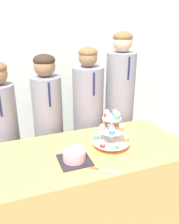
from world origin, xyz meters
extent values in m
cube|color=silver|center=(0.00, 1.75, 1.35)|extent=(9.00, 0.06, 2.70)
cube|color=#EF9951|center=(0.00, 0.37, 0.39)|extent=(1.51, 0.74, 0.78)
cube|color=#232328|center=(-0.18, 0.27, 0.78)|extent=(0.23, 0.23, 0.01)
cylinder|color=pink|center=(-0.18, 0.27, 0.82)|extent=(0.17, 0.17, 0.07)
ellipsoid|color=pink|center=(-0.18, 0.27, 0.86)|extent=(0.16, 0.16, 0.06)
cube|color=silver|center=(0.01, 0.06, 0.78)|extent=(0.13, 0.11, 0.00)
cube|color=brown|center=(-0.08, 0.13, 0.78)|extent=(0.07, 0.06, 0.01)
cylinder|color=silver|center=(0.16, 0.37, 0.90)|extent=(0.02, 0.02, 0.25)
cylinder|color=silver|center=(0.16, 0.37, 0.83)|extent=(0.31, 0.31, 0.01)
cylinder|color=silver|center=(0.16, 0.37, 0.93)|extent=(0.21, 0.21, 0.01)
cylinder|color=silver|center=(0.16, 0.37, 1.03)|extent=(0.15, 0.15, 0.01)
cylinder|color=#3893DB|center=(0.16, 0.49, 0.84)|extent=(0.04, 0.04, 0.03)
sphere|color=silver|center=(0.16, 0.49, 0.87)|extent=(0.04, 0.04, 0.04)
cylinder|color=#4CB766|center=(0.05, 0.44, 0.84)|extent=(0.05, 0.05, 0.03)
sphere|color=#F4E5C6|center=(0.05, 0.44, 0.87)|extent=(0.05, 0.05, 0.05)
cylinder|color=#E5333D|center=(0.05, 0.30, 0.84)|extent=(0.04, 0.04, 0.03)
sphere|color=white|center=(0.05, 0.30, 0.87)|extent=(0.04, 0.04, 0.04)
cylinder|color=#4CB766|center=(0.15, 0.24, 0.84)|extent=(0.04, 0.04, 0.03)
sphere|color=beige|center=(0.15, 0.24, 0.86)|extent=(0.04, 0.04, 0.04)
cylinder|color=orange|center=(0.27, 0.31, 0.84)|extent=(0.05, 0.05, 0.03)
sphere|color=#F4E5C6|center=(0.27, 0.31, 0.87)|extent=(0.05, 0.05, 0.05)
cylinder|color=yellow|center=(0.26, 0.44, 0.84)|extent=(0.05, 0.05, 0.03)
sphere|color=silver|center=(0.26, 0.44, 0.87)|extent=(0.04, 0.04, 0.04)
cylinder|color=#3893DB|center=(0.13, 0.30, 0.94)|extent=(0.05, 0.05, 0.03)
sphere|color=white|center=(0.13, 0.30, 0.97)|extent=(0.04, 0.04, 0.04)
cylinder|color=orange|center=(0.22, 0.32, 0.94)|extent=(0.04, 0.04, 0.03)
sphere|color=beige|center=(0.22, 0.32, 0.97)|extent=(0.04, 0.04, 0.04)
cylinder|color=orange|center=(0.23, 0.41, 0.94)|extent=(0.04, 0.04, 0.03)
sphere|color=silver|center=(0.23, 0.41, 0.97)|extent=(0.04, 0.04, 0.04)
cylinder|color=orange|center=(0.14, 0.45, 0.94)|extent=(0.04, 0.04, 0.03)
sphere|color=beige|center=(0.14, 0.45, 0.97)|extent=(0.04, 0.04, 0.04)
cylinder|color=pink|center=(0.08, 0.37, 0.94)|extent=(0.04, 0.04, 0.03)
sphere|color=white|center=(0.08, 0.37, 0.97)|extent=(0.04, 0.04, 0.04)
cylinder|color=white|center=(0.12, 0.34, 1.04)|extent=(0.04, 0.04, 0.03)
sphere|color=white|center=(0.12, 0.34, 1.07)|extent=(0.04, 0.04, 0.04)
cylinder|color=#4CB766|center=(0.19, 0.33, 1.04)|extent=(0.05, 0.05, 0.03)
sphere|color=silver|center=(0.19, 0.33, 1.07)|extent=(0.04, 0.04, 0.04)
cylinder|color=#3893DB|center=(0.20, 0.40, 1.04)|extent=(0.04, 0.04, 0.02)
sphere|color=silver|center=(0.20, 0.40, 1.06)|extent=(0.04, 0.04, 0.04)
cylinder|color=#E5333D|center=(0.13, 0.41, 1.04)|extent=(0.04, 0.04, 0.03)
sphere|color=#F4E5C6|center=(0.13, 0.41, 1.07)|extent=(0.04, 0.04, 0.04)
cylinder|color=gray|center=(-0.65, 0.98, 0.61)|extent=(0.27, 0.27, 1.21)
cube|color=#191E47|center=(-0.65, 0.84, 1.08)|extent=(0.02, 0.01, 0.22)
cylinder|color=gray|center=(-0.23, 0.98, 0.63)|extent=(0.28, 0.28, 1.25)
sphere|color=#8E6B4C|center=(-0.23, 0.98, 1.35)|extent=(0.19, 0.19, 0.19)
ellipsoid|color=#332319|center=(-0.23, 0.98, 1.40)|extent=(0.20, 0.20, 0.11)
cube|color=#191E47|center=(-0.23, 0.83, 1.12)|extent=(0.02, 0.01, 0.22)
cylinder|color=gray|center=(0.19, 0.98, 0.66)|extent=(0.31, 0.31, 1.31)
sphere|color=#8E6B4C|center=(0.19, 0.98, 1.40)|extent=(0.18, 0.18, 0.18)
ellipsoid|color=brown|center=(0.19, 0.98, 1.45)|extent=(0.18, 0.18, 0.10)
cube|color=#191E47|center=(0.19, 0.82, 1.18)|extent=(0.02, 0.01, 0.22)
cylinder|color=gray|center=(0.55, 0.98, 0.72)|extent=(0.30, 0.30, 1.43)
sphere|color=#D6AD89|center=(0.55, 0.98, 1.53)|extent=(0.19, 0.19, 0.19)
ellipsoid|color=brown|center=(0.55, 0.98, 1.58)|extent=(0.19, 0.19, 0.10)
cube|color=#191E47|center=(0.55, 0.83, 1.30)|extent=(0.02, 0.01, 0.22)
camera|label=1|loc=(-0.60, -1.15, 1.76)|focal=38.00mm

